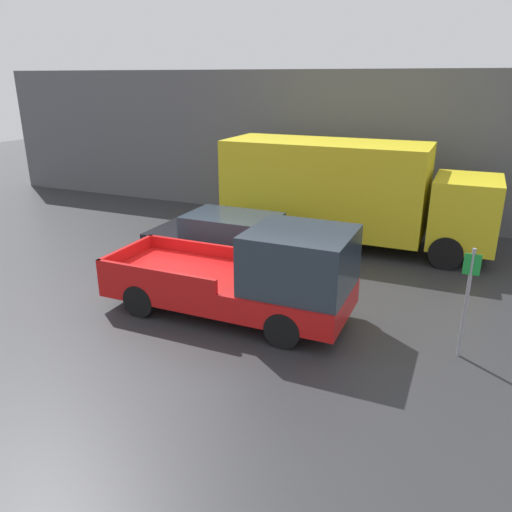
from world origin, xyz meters
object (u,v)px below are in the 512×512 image
car (230,239)px  parking_sign (467,297)px  delivery_truck (346,190)px  newspaper_box (339,207)px  pickup_truck (254,276)px

car → parking_sign: size_ratio=2.11×
delivery_truck → parking_sign: delivery_truck is taller
delivery_truck → newspaper_box: size_ratio=7.54×
pickup_truck → newspaper_box: size_ratio=5.03×
parking_sign → delivery_truck: bearing=122.6°
pickup_truck → delivery_truck: bearing=85.4°
car → parking_sign: 6.80m
delivery_truck → pickup_truck: bearing=-94.6°
pickup_truck → delivery_truck: delivery_truck is taller
pickup_truck → parking_sign: (4.27, 0.10, 0.25)m
car → delivery_truck: bearing=53.2°
pickup_truck → delivery_truck: size_ratio=0.67×
parking_sign → pickup_truck: bearing=-178.6°
delivery_truck → parking_sign: 7.05m
delivery_truck → newspaper_box: 2.85m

